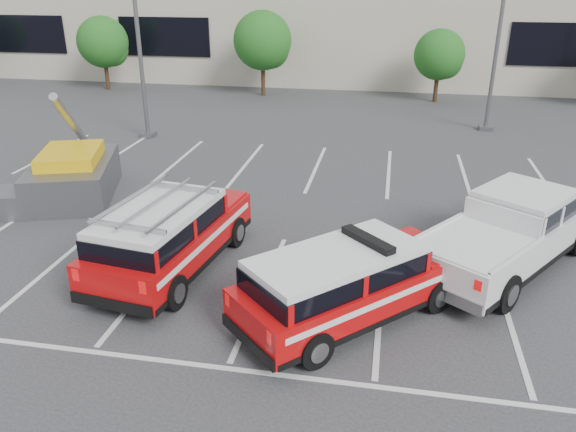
# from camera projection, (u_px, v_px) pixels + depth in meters

# --- Properties ---
(ground) EXTENTS (120.00, 120.00, 0.00)m
(ground) POSITION_uv_depth(u_px,v_px,m) (262.00, 290.00, 12.95)
(ground) COLOR #2E2E30
(ground) RESTS_ON ground
(stall_markings) EXTENTS (23.00, 15.00, 0.01)m
(stall_markings) POSITION_uv_depth(u_px,v_px,m) (295.00, 214.00, 17.00)
(stall_markings) COLOR silver
(stall_markings) RESTS_ON ground
(convention_building) EXTENTS (60.00, 16.99, 13.20)m
(convention_building) POSITION_uv_depth(u_px,v_px,m) (364.00, 4.00, 39.78)
(convention_building) COLOR #BEB6A1
(convention_building) RESTS_ON ground
(tree_left) EXTENTS (3.07, 3.07, 4.42)m
(tree_left) POSITION_uv_depth(u_px,v_px,m) (105.00, 44.00, 34.24)
(tree_left) COLOR #3F2B19
(tree_left) RESTS_ON ground
(tree_mid_left) EXTENTS (3.37, 3.37, 4.85)m
(tree_mid_left) POSITION_uv_depth(u_px,v_px,m) (264.00, 43.00, 32.45)
(tree_mid_left) COLOR #3F2B19
(tree_mid_left) RESTS_ON ground
(tree_mid_right) EXTENTS (2.77, 2.77, 3.99)m
(tree_mid_right) POSITION_uv_depth(u_px,v_px,m) (441.00, 56.00, 30.98)
(tree_mid_right) COLOR #3F2B19
(tree_mid_right) RESTS_ON ground
(light_pole_left) EXTENTS (0.90, 0.60, 10.24)m
(light_pole_left) POSITION_uv_depth(u_px,v_px,m) (136.00, 14.00, 23.06)
(light_pole_left) COLOR #59595E
(light_pole_left) RESTS_ON ground
(light_pole_mid) EXTENTS (0.90, 0.60, 10.24)m
(light_pole_mid) POSITION_uv_depth(u_px,v_px,m) (502.00, 12.00, 24.14)
(light_pole_mid) COLOR #59595E
(light_pole_mid) RESTS_ON ground
(fire_chief_suv) EXTENTS (4.92, 4.94, 1.80)m
(fire_chief_suv) POSITION_uv_depth(u_px,v_px,m) (350.00, 288.00, 11.62)
(fire_chief_suv) COLOR #B3080A
(fire_chief_suv) RESTS_ON ground
(white_pickup) EXTENTS (5.25, 6.16, 1.87)m
(white_pickup) POSITION_uv_depth(u_px,v_px,m) (509.00, 238.00, 13.80)
(white_pickup) COLOR silver
(white_pickup) RESTS_ON ground
(ladder_suv) EXTENTS (2.72, 5.32, 2.00)m
(ladder_suv) POSITION_uv_depth(u_px,v_px,m) (170.00, 240.00, 13.53)
(ladder_suv) COLOR #B3080A
(ladder_suv) RESTS_ON ground
(utility_rig) EXTENTS (3.70, 4.79, 3.54)m
(utility_rig) POSITION_uv_depth(u_px,v_px,m) (69.00, 177.00, 18.05)
(utility_rig) COLOR #59595E
(utility_rig) RESTS_ON ground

